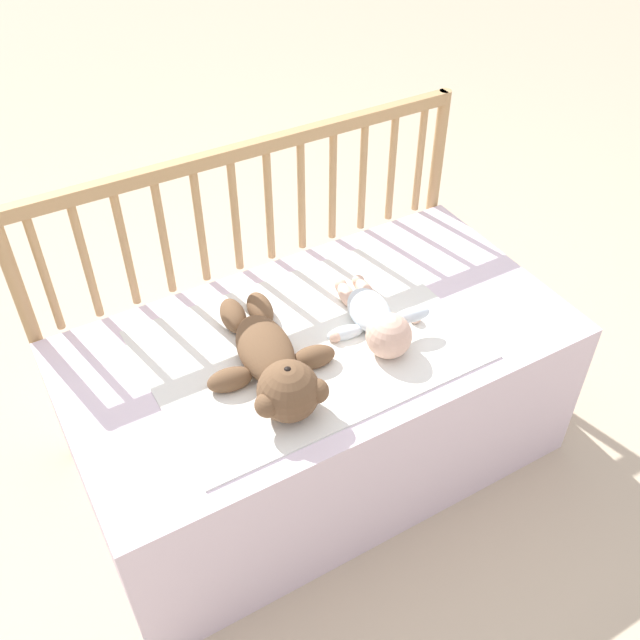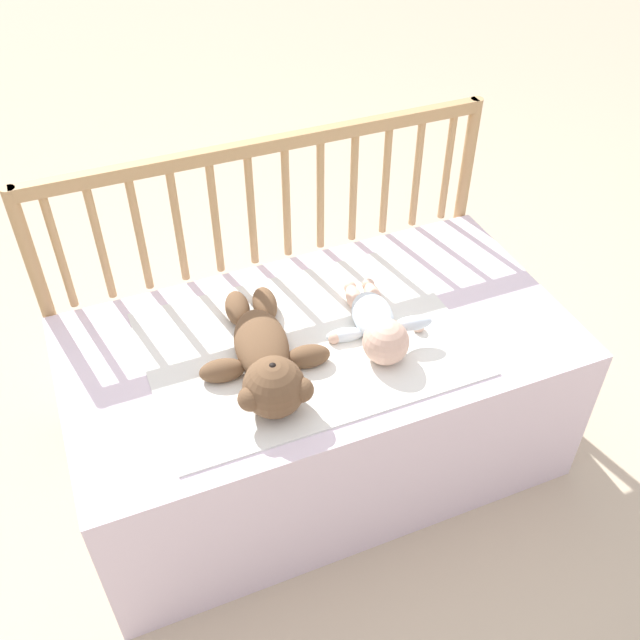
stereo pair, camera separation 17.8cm
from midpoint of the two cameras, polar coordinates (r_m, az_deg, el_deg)
ground_plane at (r=2.18m, az=2.34°, el=-10.77°), size 12.00×12.00×0.00m
crib_mattress at (r=2.00m, az=2.53°, el=-6.53°), size 1.30×0.69×0.48m
crib_rail at (r=2.01m, az=-1.50°, el=7.95°), size 1.30×0.04×0.86m
blanket at (r=1.80m, az=1.70°, el=-1.99°), size 0.80×0.56×0.01m
teddy_bear at (r=1.69m, az=-1.37°, el=-3.26°), size 0.33×0.48×0.15m
baby at (r=1.81m, az=7.42°, el=-0.51°), size 0.26×0.35×0.12m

